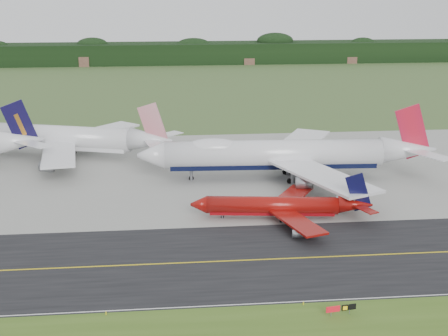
% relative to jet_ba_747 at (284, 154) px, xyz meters
% --- Properties ---
extents(ground, '(600.00, 600.00, 0.00)m').
position_rel_jet_ba_747_xyz_m(ground, '(-9.28, -41.99, -6.34)').
color(ground, '#3B5427').
rests_on(ground, ground).
extents(taxiway, '(400.00, 32.00, 0.02)m').
position_rel_jet_ba_747_xyz_m(taxiway, '(-9.28, -45.99, -6.33)').
color(taxiway, black).
rests_on(taxiway, ground).
extents(apron, '(400.00, 78.00, 0.01)m').
position_rel_jet_ba_747_xyz_m(apron, '(-9.28, 9.01, -6.34)').
color(apron, gray).
rests_on(apron, ground).
extents(taxiway_centreline, '(400.00, 0.40, 0.00)m').
position_rel_jet_ba_747_xyz_m(taxiway_centreline, '(-9.28, -45.99, -6.31)').
color(taxiway_centreline, gold).
rests_on(taxiway_centreline, taxiway).
extents(taxiway_edge_line, '(400.00, 0.25, 0.00)m').
position_rel_jet_ba_747_xyz_m(taxiway_edge_line, '(-9.28, -61.49, -6.31)').
color(taxiway_edge_line, silver).
rests_on(taxiway_edge_line, taxiway).
extents(horizon_treeline, '(700.00, 25.00, 12.00)m').
position_rel_jet_ba_747_xyz_m(horizon_treeline, '(-9.28, 231.77, -0.87)').
color(horizon_treeline, black).
rests_on(horizon_treeline, ground).
extents(jet_ba_747, '(74.11, 61.40, 18.64)m').
position_rel_jet_ba_747_xyz_m(jet_ba_747, '(0.00, 0.00, 0.00)').
color(jet_ba_747, silver).
rests_on(jet_ba_747, ground).
extents(jet_red_737, '(37.49, 30.35, 10.12)m').
position_rel_jet_ba_747_xyz_m(jet_red_737, '(-5.48, -26.86, -3.55)').
color(jet_red_737, maroon).
rests_on(jet_red_737, ground).
extents(jet_star_tail, '(61.43, 50.09, 16.55)m').
position_rel_jet_ba_747_xyz_m(jet_star_tail, '(-56.66, 25.56, -0.83)').
color(jet_star_tail, silver).
rests_on(jet_star_tail, ground).
extents(taxiway_sign, '(4.66, 0.86, 1.56)m').
position_rel_jet_ba_747_xyz_m(taxiway_sign, '(-4.06, -65.98, -5.24)').
color(taxiway_sign, slate).
rests_on(taxiway_sign, ground).
extents(edge_marker_left, '(0.16, 0.16, 0.50)m').
position_rel_jet_ba_747_xyz_m(edge_marker_left, '(-38.42, -62.49, -6.09)').
color(edge_marker_left, yellow).
rests_on(edge_marker_left, ground).
extents(edge_marker_center, '(0.16, 0.16, 0.50)m').
position_rel_jet_ba_747_xyz_m(edge_marker_center, '(-8.87, -62.49, -6.09)').
color(edge_marker_center, yellow).
rests_on(edge_marker_center, ground).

